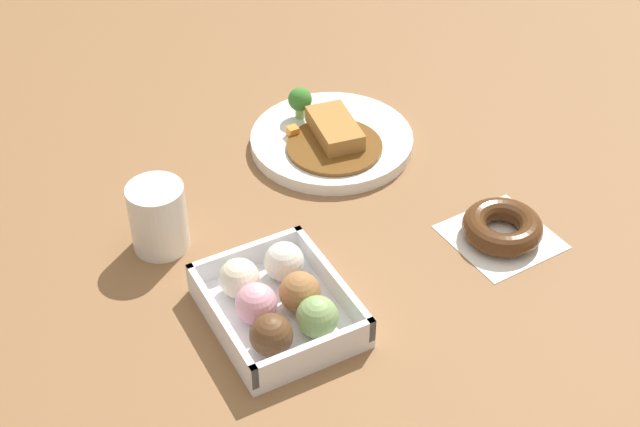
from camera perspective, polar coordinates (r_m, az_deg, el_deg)
name	(u,v)px	position (r m, az deg, el deg)	size (l,w,h in m)	color
ground_plane	(345,200)	(1.21, 1.59, 0.82)	(1.60, 1.60, 0.00)	brown
curry_plate	(331,138)	(1.30, 0.69, 4.71)	(0.23, 0.23, 0.07)	white
donut_box	(278,303)	(1.03, -2.63, -5.58)	(0.18, 0.15, 0.06)	white
chocolate_ring_donut	(502,228)	(1.16, 11.26, -0.88)	(0.13, 0.13, 0.03)	white
coffee_mug	(158,217)	(1.13, -10.03, -0.23)	(0.07, 0.07, 0.09)	silver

